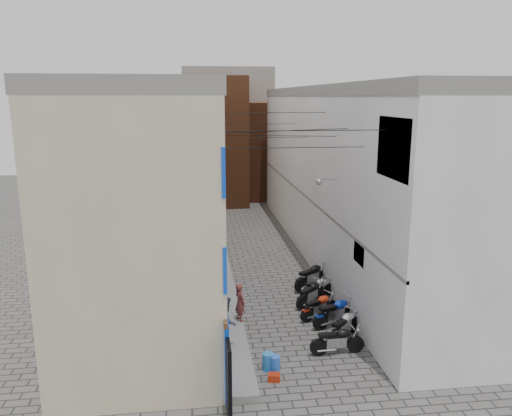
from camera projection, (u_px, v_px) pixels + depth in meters
name	position (u px, v px, depth m)	size (l,w,h in m)	color
ground	(316.00, 399.00, 14.30)	(90.00, 90.00, 0.00)	#575552
plinth	(219.00, 257.00, 26.59)	(0.90, 26.00, 0.25)	gray
building_left	(160.00, 177.00, 25.22)	(5.10, 27.00, 9.00)	#C0B191
building_right	(350.00, 173.00, 26.51)	(5.94, 26.00, 9.00)	silver
building_far_brick_left	(208.00, 141.00, 40.05)	(6.00, 6.00, 10.00)	brown
building_far_brick_right	(266.00, 150.00, 42.83)	(5.00, 6.00, 8.00)	brown
building_far_concrete	(228.00, 130.00, 46.00)	(8.00, 5.00, 11.00)	gray
far_shopfront	(236.00, 193.00, 38.42)	(2.00, 0.30, 2.40)	black
overhead_wires	(274.00, 131.00, 20.14)	(5.80, 13.02, 1.32)	black
motorcycle_a	(337.00, 339.00, 16.68)	(0.59, 1.88, 1.09)	black
motorcycle_b	(345.00, 324.00, 17.75)	(0.60, 1.90, 1.10)	#B5B5BA
motorcycle_c	(336.00, 311.00, 18.77)	(0.65, 2.06, 1.19)	#0B31AA
motorcycle_d	(319.00, 305.00, 19.42)	(0.58, 1.84, 1.07)	#AA240C
motorcycle_e	(311.00, 292.00, 20.66)	(0.60, 1.90, 1.10)	black
motorcycle_f	(318.00, 286.00, 21.44)	(0.53, 1.69, 0.98)	silver
motorcycle_g	(312.00, 275.00, 22.47)	(0.69, 2.17, 1.26)	black
person_a	(240.00, 302.00, 18.62)	(0.53, 0.35, 1.44)	brown
person_b	(226.00, 321.00, 16.72)	(0.84, 0.66, 1.73)	#32384B
water_jug_near	(275.00, 364.00, 15.67)	(0.34, 0.34, 0.53)	blue
water_jug_far	(268.00, 362.00, 15.76)	(0.36, 0.36, 0.56)	#2674BF
red_crate	(274.00, 377.00, 15.19)	(0.36, 0.27, 0.23)	#A2230B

